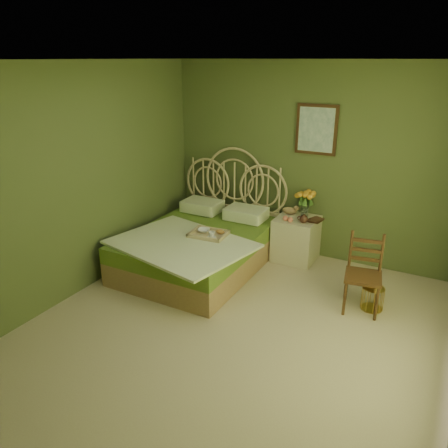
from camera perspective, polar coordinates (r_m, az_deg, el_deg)
The scene contains 13 objects.
floor at distance 4.56m, azimuth 1.01°, elevation -14.10°, with size 4.50×4.50×0.00m, color #BCAF87.
ceiling at distance 3.73m, azimuth 1.27°, elevation 20.68°, with size 4.50×4.50×0.00m, color silver.
wall_back at distance 5.97m, azimuth 11.18°, elevation 7.80°, with size 4.00×4.00×0.00m, color #576434.
wall_left at distance 5.15m, azimuth -19.15°, elevation 4.94°, with size 4.50×4.50×0.00m, color #576434.
wall_art at distance 5.85m, azimuth 11.98°, elevation 11.97°, with size 0.54×0.04×0.64m.
bed at distance 5.78m, azimuth -3.07°, elevation -2.62°, with size 1.80×2.28×1.41m.
nightstand at distance 6.03m, azimuth 9.49°, elevation -1.32°, with size 0.54×0.54×1.03m.
chair at distance 4.99m, azimuth 17.97°, elevation -5.53°, with size 0.44×0.44×0.86m.
birdcage at distance 5.13m, azimuth 18.87°, elevation -8.76°, with size 0.23×0.23×0.36m.
book_lower at distance 5.90m, azimuth 11.26°, elevation 0.60°, with size 0.15×0.21×0.02m, color #381E0F.
book_upper at distance 5.89m, azimuth 11.28°, elevation 0.78°, with size 0.15×0.21×0.02m, color #472819.
cereal_bowl at distance 5.54m, azimuth -2.68°, elevation -0.85°, with size 0.15×0.15×0.04m, color white.
coffee_cup at distance 5.36m, azimuth -1.63°, elevation -1.40°, with size 0.08×0.08×0.07m, color white.
Camera 1 is at (1.71, -3.32, 2.62)m, focal length 35.00 mm.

